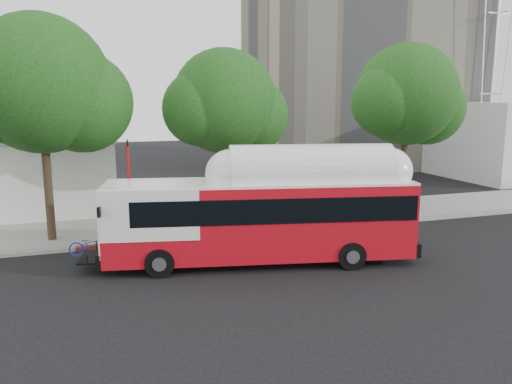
# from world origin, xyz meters

# --- Properties ---
(ground) EXTENTS (120.00, 120.00, 0.00)m
(ground) POSITION_xyz_m (0.00, 0.00, 0.00)
(ground) COLOR black
(ground) RESTS_ON ground
(sidewalk) EXTENTS (60.00, 5.00, 0.15)m
(sidewalk) POSITION_xyz_m (0.00, 6.50, 0.07)
(sidewalk) COLOR gray
(sidewalk) RESTS_ON ground
(curb_strip) EXTENTS (60.00, 0.30, 0.15)m
(curb_strip) POSITION_xyz_m (0.00, 3.90, 0.07)
(curb_strip) COLOR gray
(curb_strip) RESTS_ON ground
(red_curb_segment) EXTENTS (10.00, 0.32, 0.16)m
(red_curb_segment) POSITION_xyz_m (-3.00, 3.90, 0.08)
(red_curb_segment) COLOR maroon
(red_curb_segment) RESTS_ON ground
(street_tree_left) EXTENTS (6.67, 5.80, 9.74)m
(street_tree_left) POSITION_xyz_m (-8.53, 5.56, 6.60)
(street_tree_left) COLOR #2D2116
(street_tree_left) RESTS_ON ground
(street_tree_mid) EXTENTS (5.75, 5.00, 8.62)m
(street_tree_mid) POSITION_xyz_m (-0.59, 6.06, 5.91)
(street_tree_mid) COLOR #2D2116
(street_tree_mid) RESTS_ON ground
(street_tree_right) EXTENTS (6.21, 5.40, 9.18)m
(street_tree_right) POSITION_xyz_m (9.44, 5.86, 6.26)
(street_tree_right) COLOR #2D2116
(street_tree_right) RESTS_ON ground
(transit_bus) EXTENTS (12.55, 4.69, 3.66)m
(transit_bus) POSITION_xyz_m (-1.09, -0.01, 1.71)
(transit_bus) COLOR red
(transit_bus) RESTS_ON ground
(signal_pole) EXTENTS (0.13, 0.43, 4.50)m
(signal_pole) POSITION_xyz_m (-5.66, 4.56, 2.31)
(signal_pole) COLOR red
(signal_pole) RESTS_ON ground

